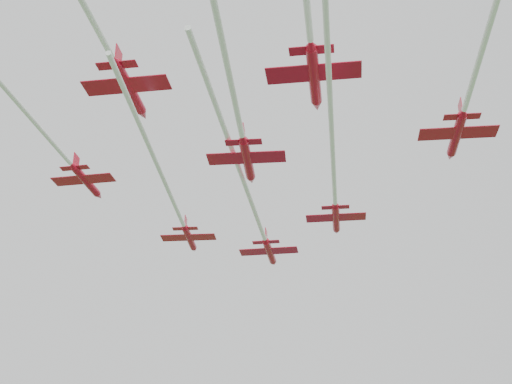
# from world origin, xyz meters

# --- Properties ---
(jet_lead) EXTENTS (9.91, 64.34, 2.85)m
(jet_lead) POSITION_xyz_m (-2.77, 10.59, 55.39)
(jet_lead) COLOR red
(jet_row2_left) EXTENTS (7.93, 49.76, 2.38)m
(jet_row2_left) POSITION_xyz_m (-12.70, 0.72, 52.36)
(jet_row2_left) COLOR red
(jet_row2_right) EXTENTS (8.54, 56.66, 2.53)m
(jet_row2_right) POSITION_xyz_m (8.03, -3.78, 53.91)
(jet_row2_right) COLOR red
(jet_row3_left) EXTENTS (10.06, 56.88, 2.43)m
(jet_row3_left) POSITION_xyz_m (-25.60, -16.68, 54.71)
(jet_row3_left) COLOR red
(jet_row3_mid) EXTENTS (9.60, 70.88, 2.87)m
(jet_row3_mid) POSITION_xyz_m (-3.08, -25.07, 54.79)
(jet_row3_mid) COLOR red
(jet_row3_right) EXTENTS (8.95, 68.51, 2.67)m
(jet_row3_right) POSITION_xyz_m (21.27, -29.26, 54.78)
(jet_row3_right) COLOR red
(jet_row4_right) EXTENTS (9.81, 51.36, 2.90)m
(jet_row4_right) POSITION_xyz_m (4.75, -33.40, 55.43)
(jet_row4_right) COLOR red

